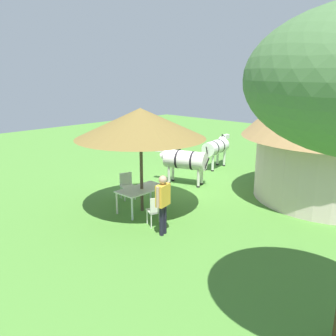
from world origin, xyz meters
name	(u,v)px	position (x,y,z in m)	size (l,w,h in m)	color
ground_plane	(180,188)	(0.00, 0.00, 0.00)	(36.00, 36.00, 0.00)	#4A8232
thatched_hut	(336,119)	(-2.72, 4.52, 2.79)	(6.14, 6.14, 5.10)	beige
shade_umbrella	(140,123)	(2.59, 0.71, 2.80)	(3.98, 3.98, 3.26)	#4C3C2F
patio_dining_table	(142,191)	(2.59, 0.71, 0.66)	(1.59, 0.85, 0.74)	silver
patio_chair_near_hut	(156,209)	(3.13, 1.92, 0.52)	(0.57, 0.56, 0.90)	white
patio_chair_east_end	(127,184)	(2.16, -0.54, 0.52)	(0.55, 0.54, 0.90)	silver
guest_beside_umbrella	(163,200)	(3.37, 2.42, 1.00)	(0.58, 0.30, 1.67)	black
standing_watcher	(178,144)	(-2.74, -2.57, 0.99)	(0.43, 0.49, 1.64)	black
zebra_nearest_camera	(184,160)	(-0.49, -0.21, 0.97)	(1.21, 2.21, 1.50)	silver
zebra_by_umbrella	(216,147)	(-3.40, -0.79, 0.97)	(2.18, 0.86, 1.51)	silver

